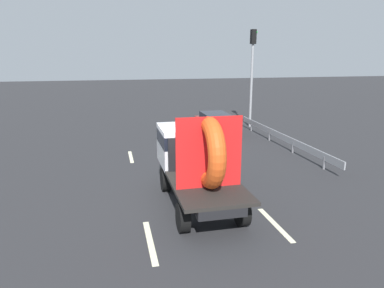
# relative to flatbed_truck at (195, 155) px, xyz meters

# --- Properties ---
(ground_plane) EXTENTS (120.00, 120.00, 0.00)m
(ground_plane) POSITION_rel_flatbed_truck_xyz_m (-0.22, 0.32, -1.52)
(ground_plane) COLOR #28282B
(flatbed_truck) EXTENTS (2.02, 5.01, 3.08)m
(flatbed_truck) POSITION_rel_flatbed_truck_xyz_m (0.00, 0.00, 0.00)
(flatbed_truck) COLOR black
(flatbed_truck) RESTS_ON ground_plane
(distant_sedan) EXTENTS (1.66, 3.86, 1.26)m
(distant_sedan) POSITION_rel_flatbed_truck_xyz_m (3.59, 9.68, -0.85)
(distant_sedan) COLOR black
(distant_sedan) RESTS_ON ground_plane
(traffic_light) EXTENTS (0.42, 0.36, 6.28)m
(traffic_light) POSITION_rel_flatbed_truck_xyz_m (6.51, 11.18, 2.54)
(traffic_light) COLOR gray
(traffic_light) RESTS_ON ground_plane
(guardrail) EXTENTS (0.10, 10.70, 0.71)m
(guardrail) POSITION_rel_flatbed_truck_xyz_m (6.05, 5.79, -1.00)
(guardrail) COLOR gray
(guardrail) RESTS_ON ground_plane
(lane_dash_left_near) EXTENTS (0.16, 2.28, 0.01)m
(lane_dash_left_near) POSITION_rel_flatbed_truck_xyz_m (-1.80, -2.58, -1.52)
(lane_dash_left_near) COLOR beige
(lane_dash_left_near) RESTS_ON ground_plane
(lane_dash_left_far) EXTENTS (0.16, 2.01, 0.01)m
(lane_dash_left_far) POSITION_rel_flatbed_truck_xyz_m (-1.80, 5.51, -1.52)
(lane_dash_left_far) COLOR beige
(lane_dash_left_far) RESTS_ON ground_plane
(lane_dash_right_near) EXTENTS (0.16, 2.14, 0.01)m
(lane_dash_right_near) POSITION_rel_flatbed_truck_xyz_m (1.80, -2.41, -1.52)
(lane_dash_right_near) COLOR beige
(lane_dash_right_near) RESTS_ON ground_plane
(lane_dash_right_far) EXTENTS (0.16, 2.63, 0.01)m
(lane_dash_right_far) POSITION_rel_flatbed_truck_xyz_m (1.80, 5.59, -1.52)
(lane_dash_right_far) COLOR beige
(lane_dash_right_far) RESTS_ON ground_plane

